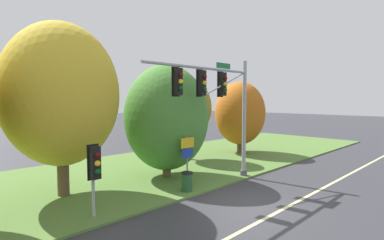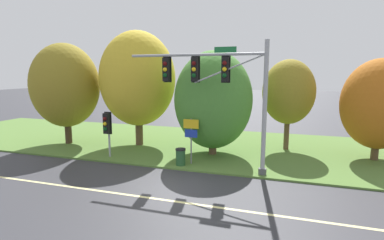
# 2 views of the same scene
# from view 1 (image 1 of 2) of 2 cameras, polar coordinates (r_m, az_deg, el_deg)

# --- Properties ---
(ground_plane) EXTENTS (160.00, 160.00, 0.00)m
(ground_plane) POSITION_cam_1_polar(r_m,az_deg,el_deg) (13.49, 11.07, -15.68)
(ground_plane) COLOR #333338
(lane_stripe) EXTENTS (36.00, 0.16, 0.01)m
(lane_stripe) POSITION_cam_1_polar(r_m,az_deg,el_deg) (12.90, 15.69, -16.66)
(lane_stripe) COLOR beige
(lane_stripe) RESTS_ON ground
(grass_verge) EXTENTS (48.00, 11.50, 0.10)m
(grass_verge) POSITION_cam_1_polar(r_m,az_deg,el_deg) (19.13, -10.21, -9.61)
(grass_verge) COLOR #517533
(grass_verge) RESTS_ON ground
(traffic_signal_mast) EXTENTS (7.32, 0.49, 6.59)m
(traffic_signal_mast) POSITION_cam_1_polar(r_m,az_deg,el_deg) (15.61, 5.16, 4.30)
(traffic_signal_mast) COLOR #9EA0A5
(traffic_signal_mast) RESTS_ON grass_verge
(pedestrian_signal_near_kerb) EXTENTS (0.46, 0.55, 2.75)m
(pedestrian_signal_near_kerb) POSITION_cam_1_polar(r_m,az_deg,el_deg) (11.74, -18.02, -8.38)
(pedestrian_signal_near_kerb) COLOR #9EA0A5
(pedestrian_signal_near_kerb) RESTS_ON grass_verge
(route_sign_post) EXTENTS (0.87, 0.08, 2.56)m
(route_sign_post) POSITION_cam_1_polar(r_m,az_deg,el_deg) (15.03, -0.88, -6.38)
(route_sign_post) COLOR slate
(route_sign_post) RESTS_ON grass_verge
(tree_left_of_mast) EXTENTS (5.18, 5.18, 7.88)m
(tree_left_of_mast) POSITION_cam_1_polar(r_m,az_deg,el_deg) (14.81, -23.72, 4.43)
(tree_left_of_mast) COLOR brown
(tree_left_of_mast) RESTS_ON grass_verge
(tree_behind_signpost) EXTENTS (4.78, 4.78, 6.38)m
(tree_behind_signpost) POSITION_cam_1_polar(r_m,az_deg,el_deg) (17.01, -4.89, 0.47)
(tree_behind_signpost) COLOR brown
(tree_behind_signpost) RESTS_ON grass_verge
(tree_mid_verge) EXTENTS (3.35, 3.35, 5.91)m
(tree_mid_verge) POSITION_cam_1_polar(r_m,az_deg,el_deg) (21.90, -0.63, 2.34)
(tree_mid_verge) COLOR brown
(tree_mid_verge) RESTS_ON grass_verge
(tree_tall_centre) EXTENTS (4.15, 4.15, 5.87)m
(tree_tall_centre) POSITION_cam_1_polar(r_m,az_deg,el_deg) (25.06, 9.11, 1.28)
(tree_tall_centre) COLOR brown
(tree_tall_centre) RESTS_ON grass_verge
(trash_bin) EXTENTS (0.56, 0.56, 0.93)m
(trash_bin) POSITION_cam_1_polar(r_m,az_deg,el_deg) (14.69, -0.99, -11.63)
(trash_bin) COLOR #234C28
(trash_bin) RESTS_ON grass_verge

